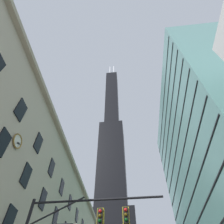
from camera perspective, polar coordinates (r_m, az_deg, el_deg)
dark_skyscraper at (r=123.53m, az=-0.02°, el=-20.10°), size 24.44×24.44×211.70m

